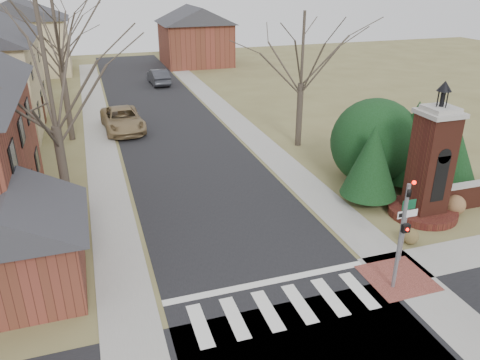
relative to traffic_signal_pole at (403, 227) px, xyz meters
name	(u,v)px	position (x,y,z in m)	size (l,w,h in m)	color
ground	(293,322)	(-4.30, -0.57, -2.59)	(120.00, 120.00, 0.00)	brown
main_street	(172,130)	(-4.30, 21.43, -2.58)	(8.00, 70.00, 0.01)	black
crosswalk_zone	(284,307)	(-4.30, 0.23, -2.58)	(8.00, 2.20, 0.02)	silver
stop_bar	(268,282)	(-4.30, 1.73, -2.58)	(8.00, 0.35, 0.02)	silver
sidewalk_right_main	(238,123)	(0.90, 21.43, -2.58)	(2.00, 60.00, 0.02)	gray
sidewalk_left	(99,137)	(-9.50, 21.43, -2.58)	(2.00, 60.00, 0.02)	gray
curb_apron	(398,278)	(0.50, 0.43, -2.57)	(2.40, 2.40, 0.02)	brown
traffic_signal_pole	(403,227)	(0.00, 0.00, 0.00)	(0.28, 0.41, 4.50)	slate
sign_post	(407,218)	(1.29, 1.41, -0.64)	(0.90, 0.07, 2.75)	slate
brick_gate_monument	(429,174)	(4.70, 4.42, -0.42)	(3.20, 3.20, 6.47)	#532418
garage_left	(17,239)	(-12.82, 3.92, -0.35)	(4.80, 4.80, 4.29)	brown
house_distant_left	(20,36)	(-16.31, 47.42, 1.66)	(10.80, 8.80, 8.53)	#CCBC88
house_distant_right	(195,34)	(3.69, 47.42, 1.06)	(8.80, 8.80, 7.30)	brown
evergreen_near	(372,160)	(2.90, 6.43, -0.29)	(2.80, 2.80, 4.10)	#473D33
evergreen_mid	(414,140)	(6.20, 7.63, 0.01)	(3.40, 3.40, 4.70)	#473D33
evergreen_far	(456,155)	(8.20, 6.63, -0.69)	(2.40, 2.40, 3.30)	#473D33
evergreen_mass	(375,139)	(4.70, 8.93, -0.19)	(4.80, 4.80, 4.80)	black
bare_tree_0	(44,56)	(-11.30, 8.43, 5.11)	(8.05, 8.05, 11.15)	#473D33
bare_tree_1	(54,19)	(-11.30, 21.43, 5.44)	(8.40, 8.40, 11.64)	#473D33
bare_tree_2	(55,18)	(-11.80, 34.43, 4.44)	(7.35, 7.35, 10.19)	#473D33
bare_tree_3	(303,43)	(3.20, 15.43, 4.10)	(7.00, 7.00, 9.70)	#473D33
pickup_truck	(123,120)	(-7.70, 22.43, -1.77)	(2.71, 5.88, 1.63)	#8F764E
distant_car	(159,77)	(-2.70, 37.16, -1.79)	(1.68, 4.82, 1.59)	#33353B
dry_shrub_left	(410,236)	(2.50, 2.43, -2.23)	(0.72, 0.72, 0.72)	brown
dry_shrub_right	(455,205)	(6.20, 4.03, -2.09)	(0.99, 0.99, 0.99)	brown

